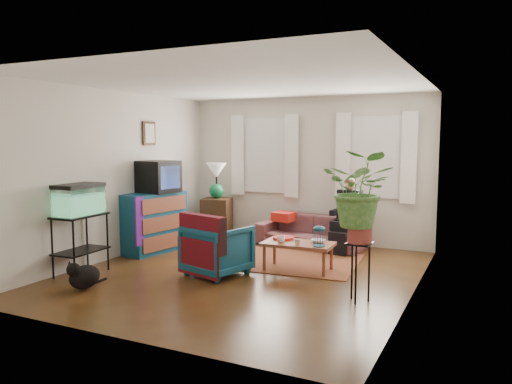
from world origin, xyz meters
The scene contains 31 objects.
floor centered at (0.00, 0.00, 0.00)m, with size 4.50×5.00×0.01m, color #4F2B14.
ceiling centered at (0.00, 0.00, 2.60)m, with size 4.50×5.00×0.01m, color white.
wall_back centered at (0.00, 2.50, 1.30)m, with size 4.50×0.01×2.60m, color silver.
wall_front centered at (0.00, -2.50, 1.30)m, with size 4.50×0.01×2.60m, color silver.
wall_left centered at (-2.25, 0.00, 1.30)m, with size 0.01×5.00×2.60m, color silver.
wall_right centered at (2.25, 0.00, 1.30)m, with size 0.01×5.00×2.60m, color silver.
window_left centered at (-0.80, 2.48, 1.55)m, with size 1.08×0.04×1.38m, color white.
window_right centered at (1.25, 2.48, 1.55)m, with size 1.08×0.04×1.38m, color white.
curtains_left centered at (-0.80, 2.40, 1.55)m, with size 1.36×0.06×1.50m, color white.
curtains_right centered at (1.25, 2.40, 1.55)m, with size 1.36×0.06×1.50m, color white.
picture_frame centered at (-2.21, 0.85, 1.95)m, with size 0.04×0.32×0.40m, color #3D2616.
area_rug centered at (0.33, 0.93, 0.01)m, with size 2.00×1.60×0.01m, color brown.
sofa centered at (0.25, 2.05, 0.36)m, with size 1.86×0.73×0.73m, color brown.
seated_person centered at (0.92, 1.96, 0.55)m, with size 0.46×0.57×1.11m, color black, non-canonical shape.
side_table centered at (-1.65, 2.11, 0.37)m, with size 0.51×0.51×0.74m, color #412818.
table_lamp centered at (-1.65, 2.11, 1.06)m, with size 0.38×0.38×0.68m, color white, non-canonical shape.
dresser centered at (-1.99, 0.59, 0.49)m, with size 0.54×1.09×0.98m, color navy.
crt_tv centered at (-1.95, 0.70, 1.24)m, with size 0.60×0.54×0.52m, color black.
aquarium_stand centered at (-2.00, -0.99, 0.41)m, with size 0.41×0.74×0.83m, color black.
aquarium centered at (-2.00, -0.99, 1.05)m, with size 0.37×0.68×0.44m, color #7FD899.
black_cat centered at (-1.45, -1.48, 0.19)m, with size 0.29×0.45×0.38m, color black.
armchair centered at (-0.30, -0.18, 0.38)m, with size 0.75×0.70×0.77m, color #136672.
serape_throw centered at (-0.38, -0.47, 0.54)m, with size 0.77×0.18×0.63m, color #9E0A0A.
coffee_table centered at (0.62, 0.47, 0.20)m, with size 0.98×0.54×0.41m, color brown.
cup_a centered at (0.40, 0.37, 0.45)m, with size 0.11×0.11×0.09m, color white.
cup_b centered at (0.67, 0.32, 0.45)m, with size 0.09×0.09×0.08m, color beige.
bowl centered at (0.88, 0.58, 0.43)m, with size 0.19×0.19×0.05m, color white.
snack_tray centered at (0.35, 0.59, 0.43)m, with size 0.30×0.30×0.04m, color #B21414.
birdcage centered at (0.97, 0.36, 0.55)m, with size 0.16×0.16×0.29m, color #115B6B, non-canonical shape.
plant_stand centered at (1.73, -0.48, 0.34)m, with size 0.29×0.29×0.69m, color black.
potted_plant centered at (1.73, -0.48, 1.16)m, with size 0.78×0.68×0.87m, color #599947.
Camera 1 is at (3.08, -5.99, 1.85)m, focal length 35.00 mm.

